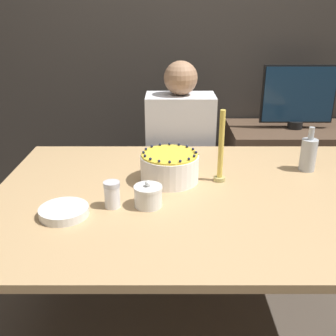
{
  "coord_description": "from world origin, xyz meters",
  "views": [
    {
      "loc": [
        -0.12,
        -1.46,
        1.48
      ],
      "look_at": [
        -0.11,
        0.13,
        0.83
      ],
      "focal_mm": 42.0,
      "sensor_mm": 36.0,
      "label": 1
    }
  ],
  "objects_px": {
    "cake": "(168,167)",
    "bottle": "(307,154)",
    "sugar_shaker": "(111,194)",
    "tv_monitor": "(297,96)",
    "candle": "(219,152)",
    "sugar_bowl": "(147,196)",
    "person_man_blue_shirt": "(178,174)"
  },
  "relations": [
    {
      "from": "cake",
      "to": "bottle",
      "type": "relative_size",
      "value": 1.22
    },
    {
      "from": "sugar_shaker",
      "to": "tv_monitor",
      "type": "xyz_separation_m",
      "value": [
        1.07,
        1.23,
        0.11
      ]
    },
    {
      "from": "sugar_shaker",
      "to": "candle",
      "type": "height_order",
      "value": "candle"
    },
    {
      "from": "sugar_shaker",
      "to": "bottle",
      "type": "height_order",
      "value": "bottle"
    },
    {
      "from": "cake",
      "to": "sugar_bowl",
      "type": "bearing_deg",
      "value": -108.89
    },
    {
      "from": "cake",
      "to": "person_man_blue_shirt",
      "type": "height_order",
      "value": "person_man_blue_shirt"
    },
    {
      "from": "tv_monitor",
      "to": "person_man_blue_shirt",
      "type": "bearing_deg",
      "value": -157.57
    },
    {
      "from": "sugar_bowl",
      "to": "person_man_blue_shirt",
      "type": "xyz_separation_m",
      "value": [
        0.15,
        0.9,
        -0.29
      ]
    },
    {
      "from": "sugar_bowl",
      "to": "tv_monitor",
      "type": "height_order",
      "value": "tv_monitor"
    },
    {
      "from": "candle",
      "to": "tv_monitor",
      "type": "distance_m",
      "value": 1.17
    },
    {
      "from": "cake",
      "to": "sugar_shaker",
      "type": "distance_m",
      "value": 0.33
    },
    {
      "from": "person_man_blue_shirt",
      "to": "sugar_shaker",
      "type": "bearing_deg",
      "value": 72.62
    },
    {
      "from": "cake",
      "to": "bottle",
      "type": "height_order",
      "value": "bottle"
    },
    {
      "from": "tv_monitor",
      "to": "sugar_bowl",
      "type": "bearing_deg",
      "value": -127.37
    },
    {
      "from": "cake",
      "to": "sugar_bowl",
      "type": "relative_size",
      "value": 2.33
    },
    {
      "from": "sugar_shaker",
      "to": "candle",
      "type": "xyz_separation_m",
      "value": [
        0.44,
        0.25,
        0.08
      ]
    },
    {
      "from": "tv_monitor",
      "to": "bottle",
      "type": "bearing_deg",
      "value": -103.58
    },
    {
      "from": "candle",
      "to": "bottle",
      "type": "xyz_separation_m",
      "value": [
        0.42,
        0.12,
        -0.05
      ]
    },
    {
      "from": "sugar_shaker",
      "to": "tv_monitor",
      "type": "relative_size",
      "value": 0.21
    },
    {
      "from": "sugar_shaker",
      "to": "bottle",
      "type": "distance_m",
      "value": 0.94
    },
    {
      "from": "cake",
      "to": "tv_monitor",
      "type": "distance_m",
      "value": 1.3
    },
    {
      "from": "candle",
      "to": "tv_monitor",
      "type": "relative_size",
      "value": 0.66
    },
    {
      "from": "cake",
      "to": "bottle",
      "type": "xyz_separation_m",
      "value": [
        0.64,
        0.12,
        0.02
      ]
    },
    {
      "from": "cake",
      "to": "person_man_blue_shirt",
      "type": "relative_size",
      "value": 0.21
    },
    {
      "from": "sugar_shaker",
      "to": "cake",
      "type": "bearing_deg",
      "value": 48.66
    },
    {
      "from": "tv_monitor",
      "to": "candle",
      "type": "bearing_deg",
      "value": -122.7
    },
    {
      "from": "sugar_bowl",
      "to": "tv_monitor",
      "type": "xyz_separation_m",
      "value": [
        0.93,
        1.22,
        0.13
      ]
    },
    {
      "from": "cake",
      "to": "bottle",
      "type": "bearing_deg",
      "value": 10.6
    },
    {
      "from": "cake",
      "to": "sugar_shaker",
      "type": "xyz_separation_m",
      "value": [
        -0.22,
        -0.25,
        -0.01
      ]
    },
    {
      "from": "cake",
      "to": "candle",
      "type": "bearing_deg",
      "value": -0.54
    },
    {
      "from": "bottle",
      "to": "sugar_shaker",
      "type": "bearing_deg",
      "value": -156.84
    },
    {
      "from": "bottle",
      "to": "sugar_bowl",
      "type": "bearing_deg",
      "value": -153.56
    }
  ]
}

